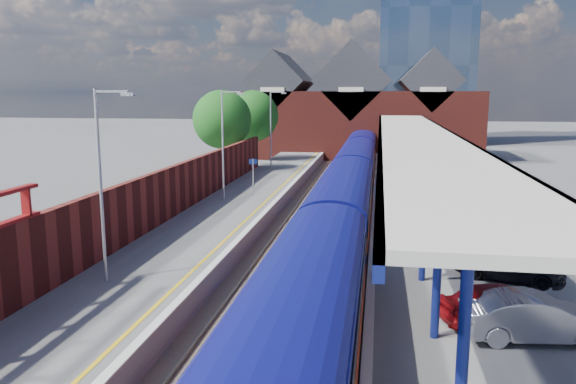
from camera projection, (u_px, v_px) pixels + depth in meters
name	position (u px, v px, depth m)	size (l,w,h in m)	color
ground	(334.00, 196.00, 43.15)	(240.00, 240.00, 0.00)	#5B5B5E
ballast_bed	(321.00, 226.00, 33.43)	(6.00, 76.00, 0.06)	#473D33
rails	(321.00, 224.00, 33.41)	(4.51, 76.00, 0.14)	slate
left_platform	(231.00, 215.00, 34.22)	(5.00, 76.00, 1.00)	#565659
right_platform	(424.00, 222.00, 32.40)	(6.00, 76.00, 1.00)	#565659
coping_left	(269.00, 208.00, 33.75)	(0.30, 76.00, 0.05)	silver
coping_right	(375.00, 211.00, 32.76)	(0.30, 76.00, 0.05)	silver
yellow_line	(259.00, 208.00, 33.85)	(0.14, 76.00, 0.01)	yellow
train	(351.00, 178.00, 38.10)	(2.87, 65.90, 3.45)	navy
canopy	(416.00, 137.00, 33.54)	(4.50, 52.00, 4.48)	navy
lamp_post_b	(104.00, 174.00, 19.96)	(1.48, 0.18, 7.00)	#A5A8AA
lamp_post_c	(225.00, 138.00, 35.51)	(1.48, 0.18, 7.00)	#A5A8AA
lamp_post_d	(272.00, 124.00, 51.06)	(1.48, 0.18, 7.00)	#A5A8AA
platform_sign	(253.00, 171.00, 37.64)	(0.55, 0.08, 2.50)	#A5A8AA
brick_wall	(146.00, 202.00, 28.01)	(0.35, 50.00, 3.86)	maroon
station_building	(353.00, 112.00, 69.41)	(30.00, 12.12, 13.78)	maroon
glass_tower	(427.00, 11.00, 86.63)	(14.20, 14.20, 40.30)	#485F7C
tree_near	(224.00, 121.00, 49.59)	(5.20, 5.20, 8.10)	#382314
tree_far	(254.00, 117.00, 57.21)	(5.20, 5.20, 8.10)	#382314
parked_car_red	(501.00, 304.00, 16.77)	(1.49, 3.71, 1.26)	maroon
parked_car_silver	(535.00, 317.00, 15.68)	(1.40, 4.02, 1.32)	#9D9CA1
parked_car_dark	(509.00, 265.00, 20.79)	(1.57, 3.86, 1.12)	black
parked_car_blue	(457.00, 209.00, 30.67)	(1.99, 4.32, 1.20)	navy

